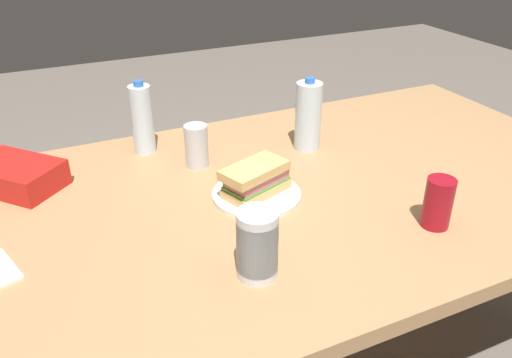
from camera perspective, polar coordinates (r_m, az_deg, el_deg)
The scene contains 9 objects.
dining_table at distance 1.43m, azimuth 4.42°, elevation -3.46°, with size 1.83×1.02×0.72m.
paper_plate at distance 1.34m, azimuth -0.00°, elevation -1.65°, with size 0.23×0.23×0.01m, color white.
sandwich at distance 1.31m, azimuth -0.06°, elevation 0.02°, with size 0.20×0.15×0.08m.
soda_can_red at distance 1.27m, azimuth 19.28°, elevation -2.47°, with size 0.07×0.07×0.12m, color maroon.
chip_bag at distance 1.50m, azimuth -24.76°, elevation 0.37°, with size 0.23×0.15×0.07m, color red.
water_bottle_tall at distance 1.57m, azimuth 5.72°, elevation 6.88°, with size 0.08×0.08×0.22m.
plastic_cup_stack at distance 1.04m, azimuth 0.15°, elevation -7.17°, with size 0.08×0.08×0.15m.
water_bottle_spare at distance 1.57m, azimuth -12.34°, elevation 6.44°, with size 0.06×0.06×0.22m.
soda_can_silver at distance 1.48m, azimuth -6.53°, elevation 3.64°, with size 0.07×0.07×0.12m, color silver.
Camera 1 is at (0.61, 1.04, 1.41)m, focal length 36.58 mm.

